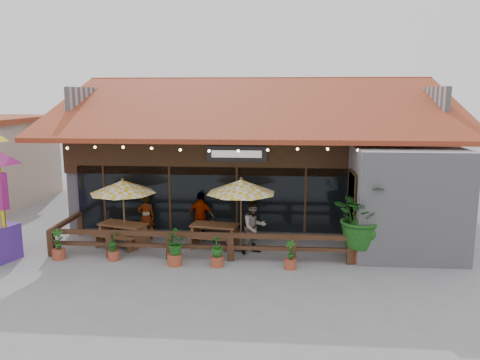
# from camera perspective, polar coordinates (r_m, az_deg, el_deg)

# --- Properties ---
(ground) EXTENTS (100.00, 100.00, 0.00)m
(ground) POSITION_cam_1_polar(r_m,az_deg,el_deg) (15.81, 0.87, -9.22)
(ground) COLOR gray
(ground) RESTS_ON ground
(restaurant_building) EXTENTS (15.50, 14.73, 6.09)m
(restaurant_building) POSITION_cam_1_polar(r_m,az_deg,el_deg) (21.71, 2.67, 2.17)
(restaurant_building) COLOR #9C9CA1
(restaurant_building) RESTS_ON ground
(patio_railing) EXTENTS (10.00, 2.60, 0.92)m
(patio_railing) POSITION_cam_1_polar(r_m,az_deg,el_deg) (15.66, -7.51, -7.13)
(patio_railing) COLOR #452918
(patio_railing) RESTS_ON ground
(umbrella_left) EXTENTS (2.51, 2.51, 2.46)m
(umbrella_left) POSITION_cam_1_polar(r_m,az_deg,el_deg) (16.71, -14.10, -0.83)
(umbrella_left) COLOR brown
(umbrella_left) RESTS_ON ground
(umbrella_right) EXTENTS (3.11, 3.11, 2.56)m
(umbrella_right) POSITION_cam_1_polar(r_m,az_deg,el_deg) (15.79, 0.13, -0.83)
(umbrella_right) COLOR brown
(umbrella_right) RESTS_ON ground
(picnic_table_left) EXTENTS (2.01, 1.86, 0.80)m
(picnic_table_left) POSITION_cam_1_polar(r_m,az_deg,el_deg) (17.26, -14.07, -5.97)
(picnic_table_left) COLOR brown
(picnic_table_left) RESTS_ON ground
(picnic_table_right) EXTENTS (1.85, 1.66, 0.79)m
(picnic_table_right) POSITION_cam_1_polar(r_m,az_deg,el_deg) (16.68, -3.11, -6.25)
(picnic_table_right) COLOR brown
(picnic_table_right) RESTS_ON ground
(tropical_plant) EXTENTS (2.44, 2.38, 2.55)m
(tropical_plant) POSITION_cam_1_polar(r_m,az_deg,el_deg) (15.36, 14.54, -4.45)
(tropical_plant) COLOR #994029
(tropical_plant) RESTS_ON ground
(diner_a) EXTENTS (0.69, 0.54, 1.68)m
(diner_a) POSITION_cam_1_polar(r_m,az_deg,el_deg) (17.67, -11.37, -4.47)
(diner_a) COLOR #392612
(diner_a) RESTS_ON ground
(diner_b) EXTENTS (1.12, 1.05, 1.82)m
(diner_b) POSITION_cam_1_polar(r_m,az_deg,el_deg) (15.78, 1.71, -5.78)
(diner_b) COLOR #392612
(diner_b) RESTS_ON ground
(diner_c) EXTENTS (1.13, 0.72, 1.79)m
(diner_c) POSITION_cam_1_polar(r_m,az_deg,el_deg) (17.29, -4.78, -4.42)
(diner_c) COLOR #392612
(diner_c) RESTS_ON ground
(planter_a) EXTENTS (0.43, 0.42, 1.02)m
(planter_a) POSITION_cam_1_polar(r_m,az_deg,el_deg) (16.48, -21.26, -7.55)
(planter_a) COLOR #994029
(planter_a) RESTS_ON ground
(planter_b) EXTENTS (0.39, 0.43, 0.94)m
(planter_b) POSITION_cam_1_polar(r_m,az_deg,el_deg) (15.84, -15.19, -7.94)
(planter_b) COLOR #994029
(planter_b) RESTS_ON ground
(planter_c) EXTENTS (0.90, 0.88, 1.12)m
(planter_c) POSITION_cam_1_polar(r_m,az_deg,el_deg) (14.92, -8.01, -7.97)
(planter_c) COLOR #994029
(planter_c) RESTS_ON ground
(planter_d) EXTENTS (0.52, 0.52, 1.00)m
(planter_d) POSITION_cam_1_polar(r_m,az_deg,el_deg) (14.75, -2.82, -8.72)
(planter_d) COLOR #994029
(planter_d) RESTS_ON ground
(planter_e) EXTENTS (0.39, 0.37, 0.92)m
(planter_e) POSITION_cam_1_polar(r_m,az_deg,el_deg) (14.66, 6.16, -9.29)
(planter_e) COLOR #994029
(planter_e) RESTS_ON ground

